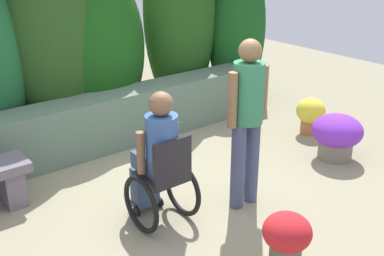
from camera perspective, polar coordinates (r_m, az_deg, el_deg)
The scene contains 8 objects.
ground_plane at distance 5.07m, azimuth -0.13°, elevation -8.81°, with size 13.42×13.42×0.00m, color gray.
stone_retaining_wall at distance 6.27m, azimuth -10.25°, elevation 0.72°, with size 5.53×0.48×0.71m, color #59725F.
hedge_backdrop at distance 6.49m, azimuth -13.90°, elevation 10.26°, with size 6.65×1.03×3.02m.
person_in_wheelchair at distance 4.49m, azimuth -3.92°, elevation -4.16°, with size 0.53×0.66×1.33m.
person_standing_companion at distance 4.65m, azimuth 6.57°, elevation 1.71°, with size 0.49×0.30×1.72m.
flower_pot_purple_near at distance 6.84m, azimuth 13.89°, elevation 1.67°, with size 0.40×0.40×0.51m.
flower_pot_terracotta_by_wall at distance 6.15m, azimuth 16.81°, elevation -0.76°, with size 0.62×0.62×0.57m.
flower_pot_small_foreground at distance 4.02m, azimuth 11.15°, elevation -12.84°, with size 0.40×0.40×0.56m.
Camera 1 is at (-2.69, -3.42, 2.61)m, focal length 44.95 mm.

